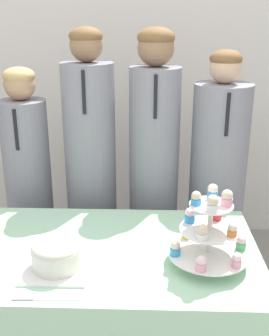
{
  "coord_description": "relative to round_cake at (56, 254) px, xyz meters",
  "views": [
    {
      "loc": [
        0.16,
        -1.18,
        1.65
      ],
      "look_at": [
        0.11,
        0.43,
        1.06
      ],
      "focal_mm": 45.0,
      "sensor_mm": 36.0,
      "label": 1
    }
  ],
  "objects": [
    {
      "name": "student_0",
      "position": [
        -0.33,
        0.81,
        -0.1
      ],
      "size": [
        0.26,
        0.27,
        1.39
      ],
      "color": "gray",
      "rests_on": "ground_plane"
    },
    {
      "name": "round_cake",
      "position": [
        0.0,
        0.0,
        0.0
      ],
      "size": [
        0.26,
        0.26,
        0.13
      ],
      "color": "white",
      "rests_on": "table"
    },
    {
      "name": "wall_back",
      "position": [
        0.19,
        1.68,
        0.58
      ],
      "size": [
        9.0,
        0.06,
        2.7
      ],
      "color": "silver",
      "rests_on": "ground_plane"
    },
    {
      "name": "student_1",
      "position": [
        0.03,
        0.81,
        -0.01
      ],
      "size": [
        0.28,
        0.29,
        1.59
      ],
      "color": "gray",
      "rests_on": "ground_plane"
    },
    {
      "name": "student_3",
      "position": [
        0.75,
        0.81,
        -0.07
      ],
      "size": [
        0.31,
        0.32,
        1.48
      ],
      "color": "gray",
      "rests_on": "ground_plane"
    },
    {
      "name": "student_2",
      "position": [
        0.39,
        0.81,
        0.0
      ],
      "size": [
        0.28,
        0.28,
        1.59
      ],
      "color": "gray",
      "rests_on": "ground_plane"
    },
    {
      "name": "cake_knife",
      "position": [
        -0.04,
        -0.19,
        -0.06
      ],
      "size": [
        0.25,
        0.03,
        0.01
      ],
      "rotation": [
        0.0,
        0.0,
        0.03
      ],
      "color": "silver",
      "rests_on": "table"
    },
    {
      "name": "cupcake_stand",
      "position": [
        0.6,
        0.06,
        0.08
      ],
      "size": [
        0.33,
        0.33,
        0.33
      ],
      "color": "silver",
      "rests_on": "table"
    },
    {
      "name": "table",
      "position": [
        0.19,
        0.15,
        -0.42
      ],
      "size": [
        1.28,
        0.78,
        0.7
      ],
      "color": "#A8DBB2",
      "rests_on": "ground_plane"
    }
  ]
}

